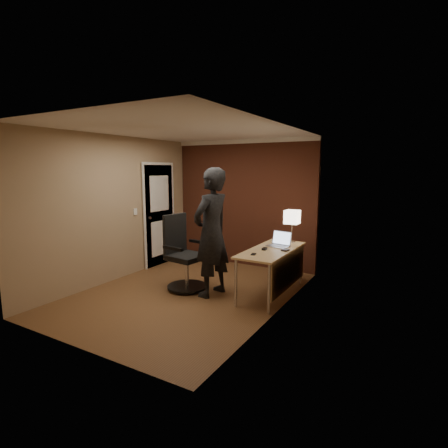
# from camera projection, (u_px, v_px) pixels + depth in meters

# --- Properties ---
(room) EXTENTS (4.00, 4.00, 4.00)m
(room) POSITION_uv_depth(u_px,v_px,m) (221.00, 198.00, 6.75)
(room) COLOR brown
(room) RESTS_ON ground
(desk) EXTENTS (0.60, 1.50, 0.73)m
(desk) POSITION_uv_depth(u_px,v_px,m) (276.00, 258.00, 5.28)
(desk) COLOR #D8AE7C
(desk) RESTS_ON ground
(desk_lamp) EXTENTS (0.22, 0.22, 0.54)m
(desk_lamp) POSITION_uv_depth(u_px,v_px,m) (292.00, 217.00, 5.71)
(desk_lamp) COLOR silver
(desk_lamp) RESTS_ON desk
(laptop) EXTENTS (0.37, 0.31, 0.23)m
(laptop) POSITION_uv_depth(u_px,v_px,m) (280.00, 242.00, 5.48)
(laptop) COLOR silver
(laptop) RESTS_ON desk
(mouse) EXTENTS (0.07, 0.11, 0.03)m
(mouse) POSITION_uv_depth(u_px,v_px,m) (265.00, 249.00, 5.24)
(mouse) COLOR black
(mouse) RESTS_ON desk
(phone) EXTENTS (0.08, 0.13, 0.01)m
(phone) POSITION_uv_depth(u_px,v_px,m) (253.00, 254.00, 4.96)
(phone) COLOR black
(phone) RESTS_ON desk
(wallet) EXTENTS (0.10, 0.12, 0.02)m
(wallet) POSITION_uv_depth(u_px,v_px,m) (285.00, 250.00, 5.18)
(wallet) COLOR black
(wallet) RESTS_ON desk
(office_chair) EXTENTS (0.64, 0.70, 1.18)m
(office_chair) POSITION_uv_depth(u_px,v_px,m) (183.00, 257.00, 5.63)
(office_chair) COLOR black
(office_chair) RESTS_ON ground
(person) EXTENTS (0.56, 0.77, 1.96)m
(person) POSITION_uv_depth(u_px,v_px,m) (211.00, 233.00, 5.29)
(person) COLOR black
(person) RESTS_ON ground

